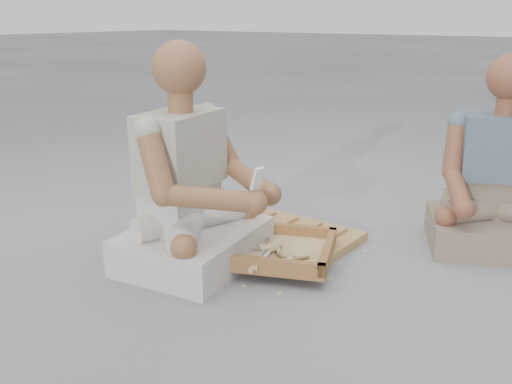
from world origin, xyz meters
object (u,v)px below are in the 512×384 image
Objects in this scene: carved_panel at (289,234)px; craftsman at (191,192)px; tool_tray at (269,249)px; companion at (498,186)px.

craftsman is (-0.19, -0.48, 0.30)m from carved_panel.
tool_tray is (0.09, -0.30, 0.05)m from carved_panel.
companion reaches higher than carved_panel.
carved_panel is at bearing 150.26° from craftsman.
carved_panel is 0.96× the size of tool_tray.
companion is at bearing 125.24° from craftsman.
carved_panel is 0.72× the size of companion.
companion reaches higher than tool_tray.
companion is at bearing 46.16° from tool_tray.
tool_tray is at bearing 21.10° from companion.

